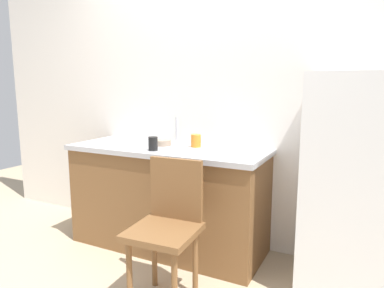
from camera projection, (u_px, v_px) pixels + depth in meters
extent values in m
cube|color=white|center=(207.00, 98.00, 2.99)|extent=(4.80, 0.10, 2.48)
cube|color=brown|center=(168.00, 200.00, 2.91)|extent=(1.59, 0.60, 0.81)
cube|color=#B7B7BC|center=(167.00, 149.00, 2.84)|extent=(1.63, 0.64, 0.04)
cylinder|color=#B7B7BC|center=(177.00, 130.00, 3.06)|extent=(0.02, 0.02, 0.22)
cube|color=white|center=(355.00, 186.00, 2.23)|extent=(0.61, 0.61, 1.43)
cylinder|color=brown|center=(129.00, 276.00, 2.08)|extent=(0.04, 0.04, 0.45)
cylinder|color=brown|center=(174.00, 288.00, 1.96)|extent=(0.04, 0.04, 0.45)
cylinder|color=brown|center=(154.00, 254.00, 2.35)|extent=(0.04, 0.04, 0.45)
cylinder|color=brown|center=(195.00, 263.00, 2.23)|extent=(0.04, 0.04, 0.45)
cube|color=brown|center=(163.00, 232.00, 2.11)|extent=(0.42, 0.42, 0.04)
cube|color=brown|center=(176.00, 189.00, 2.24)|extent=(0.36, 0.05, 0.40)
cube|color=white|center=(223.00, 147.00, 2.69)|extent=(0.28, 0.20, 0.05)
cylinder|color=gray|center=(163.00, 143.00, 2.90)|extent=(0.14, 0.14, 0.05)
cylinder|color=black|center=(153.00, 144.00, 2.67)|extent=(0.07, 0.07, 0.11)
cylinder|color=orange|center=(196.00, 141.00, 2.82)|extent=(0.08, 0.08, 0.10)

